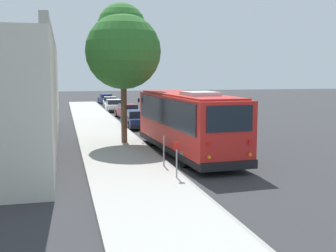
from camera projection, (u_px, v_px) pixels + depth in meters
ground_plane at (192, 153)px, 21.86m from camera, size 160.00×160.00×0.00m
sidewalk_slab at (119, 155)px, 20.92m from camera, size 80.00×3.58×0.15m
curb_strip at (155, 154)px, 21.37m from camera, size 80.00×0.14×0.15m
shuttle_bus at (187, 120)px, 21.38m from camera, size 10.32×3.23×3.29m
parked_sedan_navy at (136, 119)px, 32.24m from camera, size 4.48×1.84×1.33m
parked_sedan_maroon at (128, 112)px, 38.92m from camera, size 4.75×1.93×1.31m
parked_sedan_white at (114, 106)px, 46.23m from camera, size 4.65×1.81×1.31m
parked_sedan_silver at (110, 102)px, 51.63m from camera, size 4.27×2.03×1.29m
parked_sedan_blue at (106, 99)px, 57.88m from camera, size 4.46×1.85×1.32m
street_tree at (123, 46)px, 23.95m from camera, size 4.29×4.29×8.01m
sign_post_near at (177, 159)px, 16.09m from camera, size 0.06×0.22×1.38m
sign_post_far at (164, 151)px, 18.13m from camera, size 0.06×0.06×1.32m
fire_hydrant at (125, 126)px, 28.57m from camera, size 0.22×0.22×0.81m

